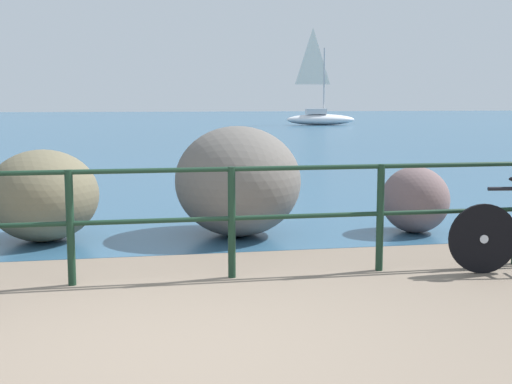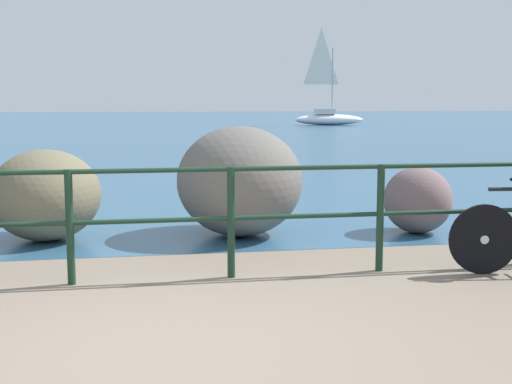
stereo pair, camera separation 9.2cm
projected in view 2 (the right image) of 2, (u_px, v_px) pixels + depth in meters
ground_plane at (138, 148)px, 24.07m from camera, size 120.00×120.00×0.10m
sea_surface at (135, 122)px, 51.18m from camera, size 120.00×90.00×0.01m
promenade_railing at (152, 211)px, 6.17m from camera, size 10.03×0.07×1.02m
breakwater_boulder_main at (239, 181)px, 8.29m from camera, size 1.50×1.69×1.31m
breakwater_boulder_left at (45, 195)px, 8.01m from camera, size 1.27×1.38×1.06m
breakwater_boulder_right at (418, 200)px, 8.47m from camera, size 0.82×0.87×0.81m
sailboat at (328, 114)px, 44.49m from camera, size 4.52×1.79×6.16m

